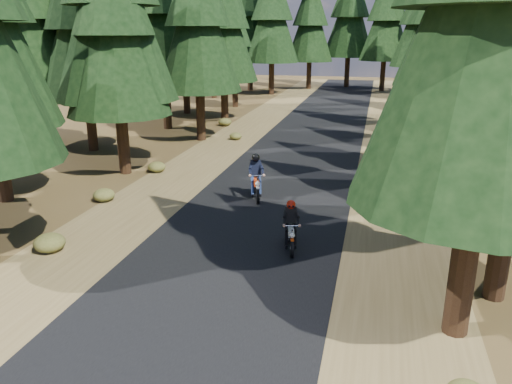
% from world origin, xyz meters
% --- Properties ---
extents(ground, '(120.00, 120.00, 0.00)m').
position_xyz_m(ground, '(0.00, 0.00, 0.00)').
color(ground, '#423017').
rests_on(ground, ground).
extents(road, '(6.00, 100.00, 0.01)m').
position_xyz_m(road, '(0.00, 5.00, 0.01)').
color(road, black).
rests_on(road, ground).
extents(shoulder_l, '(3.20, 100.00, 0.01)m').
position_xyz_m(shoulder_l, '(-4.60, 5.00, 0.00)').
color(shoulder_l, brown).
rests_on(shoulder_l, ground).
extents(shoulder_r, '(3.20, 100.00, 0.01)m').
position_xyz_m(shoulder_r, '(4.60, 5.00, 0.00)').
color(shoulder_r, brown).
rests_on(shoulder_r, ground).
extents(pine_forest, '(34.59, 55.08, 16.32)m').
position_xyz_m(pine_forest, '(-0.02, 21.05, 7.89)').
color(pine_forest, black).
rests_on(pine_forest, ground).
extents(log_near, '(5.07, 4.25, 0.32)m').
position_xyz_m(log_near, '(7.34, 10.73, 0.16)').
color(log_near, '#4C4233').
rests_on(log_near, ground).
extents(understory_shrubs, '(14.86, 32.32, 0.66)m').
position_xyz_m(understory_shrubs, '(1.91, 7.62, 0.27)').
color(understory_shrubs, '#474C1E').
rests_on(understory_shrubs, ground).
extents(rider_lead, '(0.88, 1.74, 1.49)m').
position_xyz_m(rider_lead, '(1.50, -0.34, 0.50)').
color(rider_lead, beige).
rests_on(rider_lead, road).
extents(rider_follow, '(1.17, 2.03, 1.73)m').
position_xyz_m(rider_follow, '(-0.60, 4.01, 0.58)').
color(rider_follow, '#9E2A0A').
rests_on(rider_follow, road).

